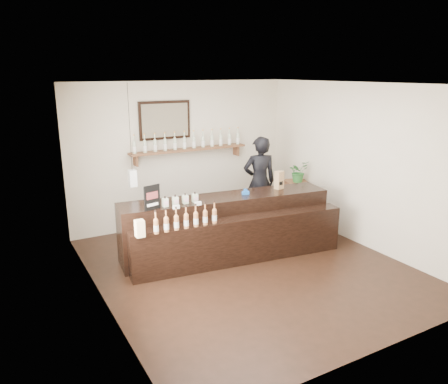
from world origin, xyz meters
name	(u,v)px	position (x,y,z in m)	size (l,w,h in m)	color
ground	(249,267)	(0.00, 0.00, 0.00)	(5.00, 5.00, 0.00)	black
room_shell	(251,161)	(0.00, 0.00, 1.70)	(5.00, 5.00, 5.00)	beige
back_wall_decor	(177,137)	(-0.15, 2.37, 1.76)	(2.66, 0.96, 1.69)	#59321E
counter	(230,228)	(-0.02, 0.57, 0.46)	(3.58, 1.36, 1.15)	black
promo_sign	(152,197)	(-1.33, 0.60, 1.17)	(0.27, 0.08, 0.38)	black
paper_bag	(279,180)	(1.02, 0.65, 1.14)	(0.16, 0.14, 0.31)	#996F4A
tape_dispenser	(246,192)	(0.31, 0.63, 1.03)	(0.13, 0.07, 0.10)	#1959B4
side_cabinet	(297,202)	(2.00, 1.36, 0.42)	(0.57, 0.67, 0.84)	#59321E
potted_plant	(298,172)	(2.00, 1.36, 1.05)	(0.38, 0.33, 0.42)	#2C6E2E
shopkeeper	(259,176)	(1.21, 1.55, 1.01)	(0.73, 0.48, 2.01)	black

